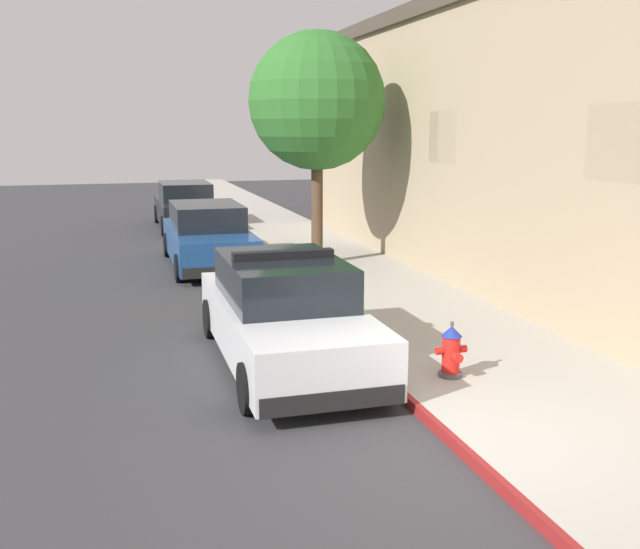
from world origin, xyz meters
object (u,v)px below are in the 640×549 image
parked_car_silver_ahead (208,237)px  police_cruiser (285,314)px  street_tree (317,102)px  parked_car_dark_far (186,206)px  fire_hydrant (451,352)px

parked_car_silver_ahead → police_cruiser: bearing=-89.4°
street_tree → parked_car_silver_ahead: bearing=156.3°
parked_car_silver_ahead → parked_car_dark_far: size_ratio=1.00×
police_cruiser → parked_car_silver_ahead: size_ratio=1.00×
police_cruiser → fire_hydrant: 2.49m
parked_car_silver_ahead → parked_car_dark_far: 7.25m
parked_car_dark_far → police_cruiser: bearing=-90.4°
police_cruiser → fire_hydrant: police_cruiser is taller
parked_car_dark_far → fire_hydrant: bearing=-83.8°
police_cruiser → fire_hydrant: bearing=-39.4°
parked_car_dark_far → parked_car_silver_ahead: bearing=-91.5°
fire_hydrant → parked_car_dark_far: bearing=96.2°
street_tree → police_cruiser: bearing=-109.5°
street_tree → fire_hydrant: bearing=-93.5°
parked_car_silver_ahead → street_tree: street_tree is taller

